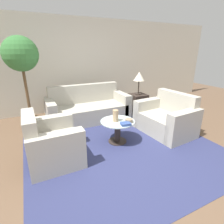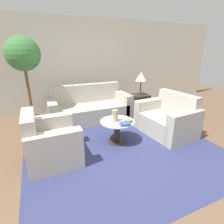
{
  "view_description": "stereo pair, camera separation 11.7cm",
  "coord_description": "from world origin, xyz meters",
  "px_view_note": "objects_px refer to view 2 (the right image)",
  "views": [
    {
      "loc": [
        -1.35,
        -2.16,
        1.75
      ],
      "look_at": [
        0.1,
        0.84,
        0.55
      ],
      "focal_mm": 28.0,
      "sensor_mm": 36.0,
      "label": 1
    },
    {
      "loc": [
        -1.24,
        -2.2,
        1.75
      ],
      "look_at": [
        0.1,
        0.84,
        0.55
      ],
      "focal_mm": 28.0,
      "sensor_mm": 36.0,
      "label": 2
    }
  ],
  "objects_px": {
    "vase": "(115,116)",
    "bowl": "(128,121)",
    "sofa_main": "(89,109)",
    "coffee_table": "(117,129)",
    "potted_plant": "(24,59)",
    "armchair": "(49,144)",
    "loveseat": "(168,120)",
    "table_lamp": "(141,77)",
    "book_stack": "(125,124)"
  },
  "relations": [
    {
      "from": "coffee_table",
      "to": "vase",
      "type": "relative_size",
      "value": 2.94
    },
    {
      "from": "table_lamp",
      "to": "loveseat",
      "type": "bearing_deg",
      "value": -93.65
    },
    {
      "from": "coffee_table",
      "to": "vase",
      "type": "height_order",
      "value": "vase"
    },
    {
      "from": "sofa_main",
      "to": "vase",
      "type": "bearing_deg",
      "value": -85.79
    },
    {
      "from": "table_lamp",
      "to": "vase",
      "type": "relative_size",
      "value": 2.72
    },
    {
      "from": "table_lamp",
      "to": "bowl",
      "type": "relative_size",
      "value": 4.23
    },
    {
      "from": "armchair",
      "to": "coffee_table",
      "type": "xyz_separation_m",
      "value": [
        1.27,
        0.08,
        -0.0
      ]
    },
    {
      "from": "armchair",
      "to": "bowl",
      "type": "height_order",
      "value": "armchair"
    },
    {
      "from": "armchair",
      "to": "bowl",
      "type": "bearing_deg",
      "value": -92.91
    },
    {
      "from": "sofa_main",
      "to": "potted_plant",
      "type": "bearing_deg",
      "value": 178.34
    },
    {
      "from": "armchair",
      "to": "bowl",
      "type": "xyz_separation_m",
      "value": [
        1.44,
        -0.06,
        0.19
      ]
    },
    {
      "from": "potted_plant",
      "to": "bowl",
      "type": "height_order",
      "value": "potted_plant"
    },
    {
      "from": "sofa_main",
      "to": "potted_plant",
      "type": "height_order",
      "value": "potted_plant"
    },
    {
      "from": "bowl",
      "to": "book_stack",
      "type": "xyz_separation_m",
      "value": [
        -0.12,
        -0.09,
        -0.01
      ]
    },
    {
      "from": "sofa_main",
      "to": "armchair",
      "type": "xyz_separation_m",
      "value": [
        -1.13,
        -1.48,
        0.01
      ]
    },
    {
      "from": "vase",
      "to": "bowl",
      "type": "relative_size",
      "value": 1.55
    },
    {
      "from": "table_lamp",
      "to": "sofa_main",
      "type": "bearing_deg",
      "value": 172.65
    },
    {
      "from": "potted_plant",
      "to": "bowl",
      "type": "relative_size",
      "value": 13.9
    },
    {
      "from": "sofa_main",
      "to": "coffee_table",
      "type": "height_order",
      "value": "sofa_main"
    },
    {
      "from": "table_lamp",
      "to": "bowl",
      "type": "distance_m",
      "value": 1.84
    },
    {
      "from": "sofa_main",
      "to": "armchair",
      "type": "distance_m",
      "value": 1.86
    },
    {
      "from": "coffee_table",
      "to": "armchair",
      "type": "bearing_deg",
      "value": -176.27
    },
    {
      "from": "sofa_main",
      "to": "loveseat",
      "type": "xyz_separation_m",
      "value": [
        1.34,
        -1.45,
        0.0
      ]
    },
    {
      "from": "coffee_table",
      "to": "vase",
      "type": "bearing_deg",
      "value": 165.38
    },
    {
      "from": "sofa_main",
      "to": "loveseat",
      "type": "bearing_deg",
      "value": -47.16
    },
    {
      "from": "coffee_table",
      "to": "bowl",
      "type": "height_order",
      "value": "bowl"
    },
    {
      "from": "coffee_table",
      "to": "potted_plant",
      "type": "xyz_separation_m",
      "value": [
        -1.5,
        1.44,
        1.26
      ]
    },
    {
      "from": "bowl",
      "to": "book_stack",
      "type": "relative_size",
      "value": 0.72
    },
    {
      "from": "loveseat",
      "to": "coffee_table",
      "type": "height_order",
      "value": "loveseat"
    },
    {
      "from": "coffee_table",
      "to": "vase",
      "type": "xyz_separation_m",
      "value": [
        -0.04,
        0.01,
        0.27
      ]
    },
    {
      "from": "vase",
      "to": "bowl",
      "type": "height_order",
      "value": "vase"
    },
    {
      "from": "armchair",
      "to": "book_stack",
      "type": "xyz_separation_m",
      "value": [
        1.32,
        -0.15,
        0.18
      ]
    },
    {
      "from": "loveseat",
      "to": "coffee_table",
      "type": "distance_m",
      "value": 1.2
    },
    {
      "from": "sofa_main",
      "to": "vase",
      "type": "height_order",
      "value": "sofa_main"
    },
    {
      "from": "potted_plant",
      "to": "book_stack",
      "type": "height_order",
      "value": "potted_plant"
    },
    {
      "from": "potted_plant",
      "to": "book_stack",
      "type": "xyz_separation_m",
      "value": [
        1.54,
        -1.67,
        -1.08
      ]
    },
    {
      "from": "bowl",
      "to": "book_stack",
      "type": "height_order",
      "value": "bowl"
    },
    {
      "from": "sofa_main",
      "to": "bowl",
      "type": "relative_size",
      "value": 14.13
    },
    {
      "from": "table_lamp",
      "to": "book_stack",
      "type": "height_order",
      "value": "table_lamp"
    },
    {
      "from": "vase",
      "to": "book_stack",
      "type": "distance_m",
      "value": 0.27
    },
    {
      "from": "armchair",
      "to": "book_stack",
      "type": "distance_m",
      "value": 1.34
    },
    {
      "from": "vase",
      "to": "bowl",
      "type": "distance_m",
      "value": 0.27
    },
    {
      "from": "armchair",
      "to": "potted_plant",
      "type": "relative_size",
      "value": 0.47
    },
    {
      "from": "loveseat",
      "to": "book_stack",
      "type": "xyz_separation_m",
      "value": [
        -1.15,
        -0.18,
        0.18
      ]
    },
    {
      "from": "table_lamp",
      "to": "potted_plant",
      "type": "bearing_deg",
      "value": 175.42
    },
    {
      "from": "potted_plant",
      "to": "book_stack",
      "type": "relative_size",
      "value": 10.03
    },
    {
      "from": "coffee_table",
      "to": "book_stack",
      "type": "relative_size",
      "value": 3.3
    },
    {
      "from": "loveseat",
      "to": "table_lamp",
      "type": "relative_size",
      "value": 2.07
    },
    {
      "from": "loveseat",
      "to": "table_lamp",
      "type": "height_order",
      "value": "table_lamp"
    },
    {
      "from": "coffee_table",
      "to": "book_stack",
      "type": "distance_m",
      "value": 0.3
    }
  ]
}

